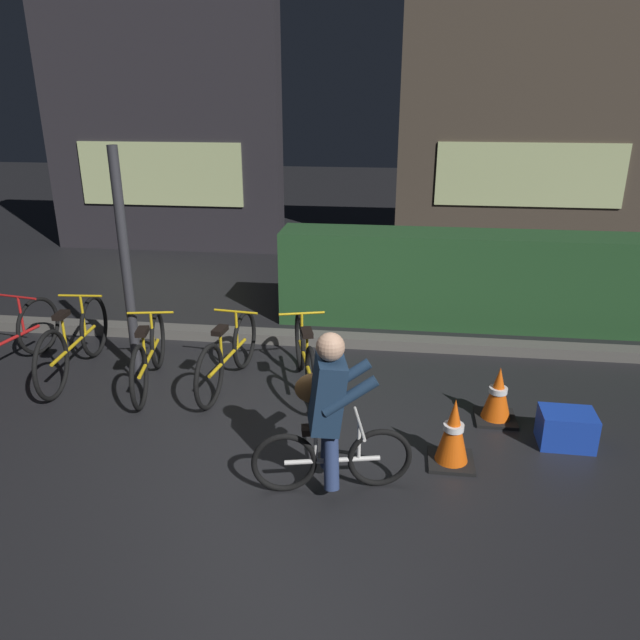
# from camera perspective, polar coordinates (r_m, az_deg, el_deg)

# --- Properties ---
(ground_plane) EXTENTS (40.00, 40.00, 0.00)m
(ground_plane) POSITION_cam_1_polar(r_m,az_deg,el_deg) (5.23, -3.08, -11.50)
(ground_plane) COLOR black
(sidewalk_curb) EXTENTS (12.00, 0.24, 0.12)m
(sidewalk_curb) POSITION_cam_1_polar(r_m,az_deg,el_deg) (7.14, 0.06, -1.76)
(sidewalk_curb) COLOR #56544F
(sidewalk_curb) RESTS_ON ground
(hedge_row) EXTENTS (4.80, 0.70, 1.16)m
(hedge_row) POSITION_cam_1_polar(r_m,az_deg,el_deg) (7.83, 14.14, 3.67)
(hedge_row) COLOR #214723
(hedge_row) RESTS_ON ground
(storefront_left) EXTENTS (4.24, 0.54, 4.99)m
(storefront_left) POSITION_cam_1_polar(r_m,az_deg,el_deg) (11.65, -14.69, 18.52)
(storefront_left) COLOR #262328
(storefront_left) RESTS_ON ground
(storefront_right) EXTENTS (4.62, 0.54, 4.28)m
(storefront_right) POSITION_cam_1_polar(r_m,az_deg,el_deg) (11.78, 19.17, 16.37)
(storefront_right) COLOR #42382D
(storefront_right) RESTS_ON ground
(street_post) EXTENTS (0.10, 0.10, 2.31)m
(street_post) POSITION_cam_1_polar(r_m,az_deg,el_deg) (6.37, -17.69, 4.86)
(street_post) COLOR #2D2D33
(street_post) RESTS_ON ground
(parked_bike_leftmost) EXTENTS (0.46, 1.60, 0.75)m
(parked_bike_leftmost) POSITION_cam_1_polar(r_m,az_deg,el_deg) (7.16, -27.33, -1.72)
(parked_bike_leftmost) COLOR black
(parked_bike_leftmost) RESTS_ON ground
(parked_bike_left_mid) EXTENTS (0.46, 1.70, 0.78)m
(parked_bike_left_mid) POSITION_cam_1_polar(r_m,az_deg,el_deg) (6.75, -21.98, -2.00)
(parked_bike_left_mid) COLOR black
(parked_bike_left_mid) RESTS_ON ground
(parked_bike_center_left) EXTENTS (0.46, 1.50, 0.70)m
(parked_bike_center_left) POSITION_cam_1_polar(r_m,az_deg,el_deg) (6.27, -15.70, -3.27)
(parked_bike_center_left) COLOR black
(parked_bike_center_left) RESTS_ON ground
(parked_bike_center_right) EXTENTS (0.46, 1.54, 0.71)m
(parked_bike_center_right) POSITION_cam_1_polar(r_m,az_deg,el_deg) (6.11, -8.58, -3.30)
(parked_bike_center_right) COLOR black
(parked_bike_center_right) RESTS_ON ground
(parked_bike_right_mid) EXTENTS (0.52, 1.49, 0.71)m
(parked_bike_right_mid) POSITION_cam_1_polar(r_m,az_deg,el_deg) (6.00, -1.40, -3.55)
(parked_bike_right_mid) COLOR black
(parked_bike_right_mid) RESTS_ON ground
(traffic_cone_near) EXTENTS (0.36, 0.36, 0.56)m
(traffic_cone_near) POSITION_cam_1_polar(r_m,az_deg,el_deg) (4.96, 12.34, -10.27)
(traffic_cone_near) COLOR black
(traffic_cone_near) RESTS_ON ground
(traffic_cone_far) EXTENTS (0.36, 0.36, 0.52)m
(traffic_cone_far) POSITION_cam_1_polar(r_m,az_deg,el_deg) (5.68, 16.27, -6.75)
(traffic_cone_far) COLOR black
(traffic_cone_far) RESTS_ON ground
(blue_crate) EXTENTS (0.45, 0.33, 0.30)m
(blue_crate) POSITION_cam_1_polar(r_m,az_deg,el_deg) (5.54, 22.02, -9.37)
(blue_crate) COLOR #193DB7
(blue_crate) RESTS_ON ground
(cyclist) EXTENTS (1.17, 0.50, 1.25)m
(cyclist) POSITION_cam_1_polar(r_m,az_deg,el_deg) (4.40, 0.82, -8.60)
(cyclist) COLOR black
(cyclist) RESTS_ON ground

